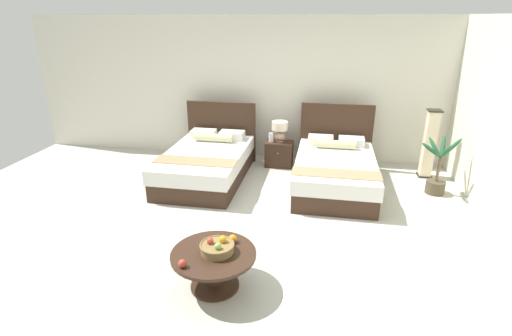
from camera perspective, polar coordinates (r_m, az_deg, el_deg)
ground_plane at (r=5.51m, az=-0.09°, el=-8.06°), size 10.10×9.31×0.02m
wall_back at (r=7.74m, az=3.47°, el=11.42°), size 10.10×0.12×2.73m
bed_near_window at (r=6.90m, az=-7.14°, el=0.87°), size 1.37×2.21×1.16m
bed_near_corner at (r=6.64m, az=11.47°, el=-0.24°), size 1.35×2.17×1.20m
nightstand at (r=7.48m, az=3.40°, el=2.16°), size 0.51×0.42×0.48m
table_lamp at (r=7.36m, az=3.50°, el=5.67°), size 0.30×0.30×0.38m
vase at (r=7.36m, az=2.23°, el=4.53°), size 0.09×0.09×0.18m
coffee_table at (r=4.19m, az=-6.19°, el=-13.48°), size 0.89×0.89×0.42m
fruit_bowl at (r=4.10m, az=-5.70°, el=-11.45°), size 0.36×0.36×0.16m
loose_apple at (r=3.94m, az=-10.73°, el=-13.57°), size 0.08×0.08×0.08m
loose_orange at (r=4.25m, az=-3.43°, el=-10.30°), size 0.09×0.09×0.09m
floor_lamp_corner at (r=7.46m, az=24.03°, el=3.22°), size 0.23×0.23×1.22m
potted_palm at (r=6.90m, az=24.95°, el=-1.02°), size 0.62×0.56×0.95m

